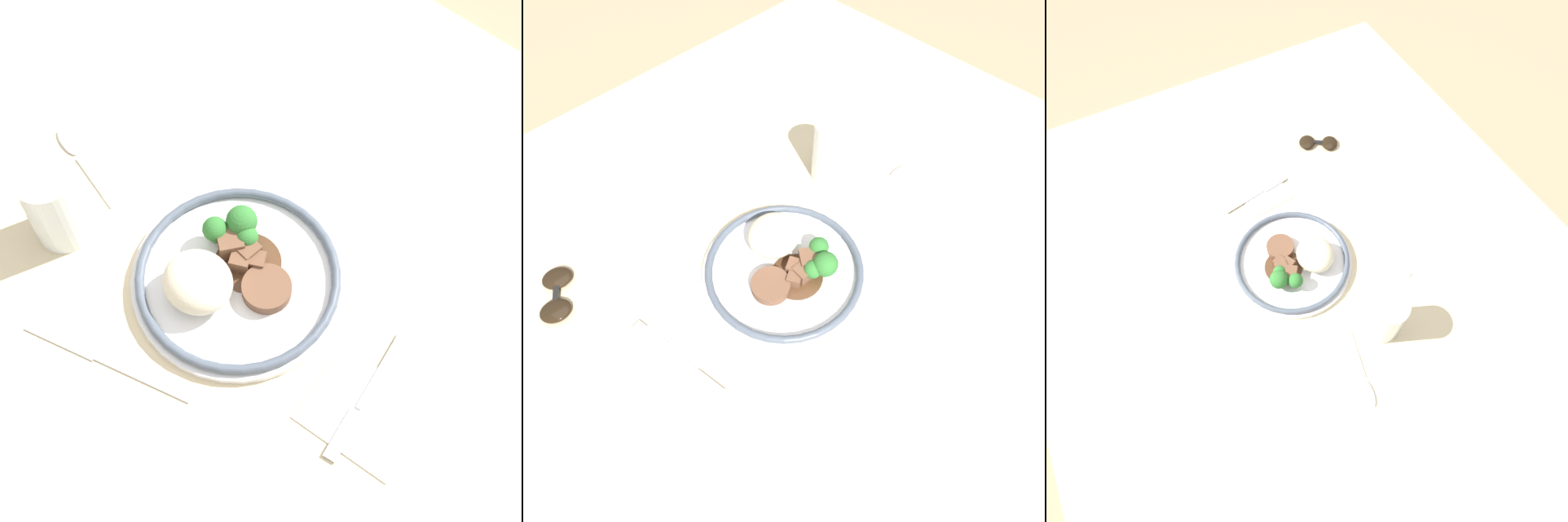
{
  "view_description": "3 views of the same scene",
  "coord_description": "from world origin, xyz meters",
  "views": [
    {
      "loc": [
        -0.31,
        0.25,
        0.85
      ],
      "look_at": [
        -0.04,
        -0.05,
        0.07
      ],
      "focal_mm": 50.0,
      "sensor_mm": 36.0,
      "label": 1
    },
    {
      "loc": [
        -0.26,
        -0.26,
        0.61
      ],
      "look_at": [
        -0.02,
        -0.03,
        0.07
      ],
      "focal_mm": 28.0,
      "sensor_mm": 36.0,
      "label": 2
    },
    {
      "loc": [
        0.36,
        -0.19,
        0.84
      ],
      "look_at": [
        0.0,
        -0.0,
        0.06
      ],
      "focal_mm": 28.0,
      "sensor_mm": 36.0,
      "label": 3
    }
  ],
  "objects": [
    {
      "name": "juice_glass",
      "position": [
        0.19,
        0.07,
        0.09
      ],
      "size": [
        0.07,
        0.07,
        0.12
      ],
      "color": "#F4AD19",
      "rests_on": "dining_table"
    },
    {
      "name": "sunglasses",
      "position": [
        -0.3,
        0.2,
        0.04
      ],
      "size": [
        0.09,
        0.11,
        0.01
      ],
      "rotation": [
        0.0,
        0.0,
        -0.54
      ],
      "color": "black",
      "rests_on": "dining_table"
    },
    {
      "name": "plate",
      "position": [
        -0.02,
        -0.02,
        0.05
      ],
      "size": [
        0.27,
        0.27,
        0.07
      ],
      "color": "white",
      "rests_on": "dining_table"
    },
    {
      "name": "fork",
      "position": [
        -0.23,
        0.0,
        0.04
      ],
      "size": [
        0.04,
        0.17,
        0.0
      ],
      "rotation": [
        0.0,
        0.0,
        1.74
      ],
      "color": "#ADADB2",
      "rests_on": "napkin"
    },
    {
      "name": "ground_plane",
      "position": [
        0.0,
        0.0,
        0.0
      ],
      "size": [
        8.0,
        8.0,
        0.0
      ],
      "primitive_type": "plane",
      "color": "#998466"
    },
    {
      "name": "dining_table",
      "position": [
        0.0,
        0.0,
        0.02
      ],
      "size": [
        1.39,
        1.17,
        0.03
      ],
      "color": "beige",
      "rests_on": "ground"
    },
    {
      "name": "spoon",
      "position": [
        0.28,
        -0.02,
        0.04
      ],
      "size": [
        0.15,
        0.05,
        0.01
      ],
      "rotation": [
        0.0,
        0.0,
        -0.23
      ],
      "color": "#ADADB2",
      "rests_on": "dining_table"
    },
    {
      "name": "knife",
      "position": [
        0.03,
        0.16,
        0.04
      ],
      "size": [
        0.21,
        0.07,
        0.0
      ],
      "rotation": [
        0.0,
        0.0,
        0.3
      ],
      "color": "#ADADB2",
      "rests_on": "dining_table"
    },
    {
      "name": "napkin",
      "position": [
        -0.24,
        0.0,
        0.03
      ],
      "size": [
        0.14,
        0.12,
        0.0
      ],
      "color": "white",
      "rests_on": "dining_table"
    }
  ]
}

